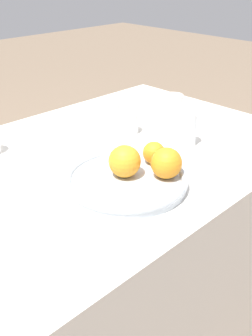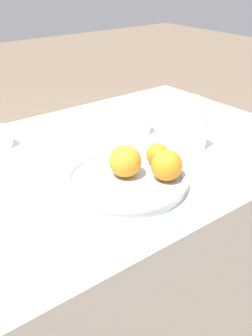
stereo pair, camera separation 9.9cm
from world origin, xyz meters
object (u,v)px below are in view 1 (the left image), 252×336
at_px(orange_0, 125,161).
at_px(water_glass, 186,129).
at_px(napkin, 36,242).
at_px(fruit_platter, 126,180).
at_px(orange_1, 166,163).
at_px(cup_3, 126,123).
at_px(cup_1, 110,110).
at_px(cup_2, 173,104).
at_px(orange_2, 154,153).

bearing_deg(orange_0, water_glass, 7.42).
distance_m(orange_0, napkin, 0.31).
distance_m(fruit_platter, orange_1, 0.11).
xyz_separation_m(cup_3, napkin, (-0.54, -0.29, -0.03)).
distance_m(cup_1, napkin, 0.73).
distance_m(orange_0, cup_1, 0.47).
xyz_separation_m(fruit_platter, cup_2, (0.51, 0.27, 0.02)).
distance_m(fruit_platter, cup_3, 0.35).
relative_size(orange_1, cup_3, 1.01).
bearing_deg(orange_0, fruit_platter, -117.68).
bearing_deg(cup_1, orange_2, -115.66).
bearing_deg(fruit_platter, water_glass, 9.19).
height_order(water_glass, napkin, water_glass).
bearing_deg(orange_2, cup_1, 64.34).
xyz_separation_m(orange_2, water_glass, (0.20, 0.04, 0.00)).
distance_m(fruit_platter, water_glass, 0.32).
relative_size(fruit_platter, orange_2, 5.20).
height_order(water_glass, cup_1, water_glass).
height_order(orange_1, water_glass, water_glass).
relative_size(orange_0, napkin, 0.79).
relative_size(fruit_platter, cup_1, 3.82).
bearing_deg(cup_2, water_glass, -132.48).
height_order(orange_0, cup_3, orange_0).
height_order(orange_0, orange_2, orange_0).
height_order(cup_2, cup_3, same).
xyz_separation_m(fruit_platter, water_glass, (0.31, 0.05, 0.04)).
height_order(orange_0, napkin, orange_0).
relative_size(orange_0, cup_1, 0.99).
distance_m(orange_0, orange_2, 0.11).
height_order(fruit_platter, orange_0, orange_0).
xyz_separation_m(orange_0, water_glass, (0.30, 0.04, -0.01)).
bearing_deg(cup_2, fruit_platter, -152.38).
height_order(water_glass, cup_2, water_glass).
bearing_deg(cup_3, cup_2, 3.71).
relative_size(orange_1, cup_2, 1.05).
distance_m(orange_2, cup_3, 0.28).
xyz_separation_m(water_glass, cup_3, (-0.07, 0.20, -0.02)).
bearing_deg(orange_2, water_glass, 12.41).
xyz_separation_m(orange_1, orange_2, (0.04, 0.07, -0.01)).
xyz_separation_m(fruit_platter, cup_3, (0.24, 0.25, 0.02)).
bearing_deg(cup_2, orange_1, -142.27).
bearing_deg(cup_2, cup_3, -176.29).
xyz_separation_m(orange_0, orange_1, (0.07, -0.08, -0.00)).
relative_size(orange_2, cup_1, 0.73).
relative_size(cup_2, cup_3, 0.96).
bearing_deg(napkin, cup_3, 28.03).
height_order(orange_2, cup_1, orange_2).
xyz_separation_m(orange_1, cup_3, (0.17, 0.32, -0.03)).
relative_size(fruit_platter, napkin, 3.05).
height_order(cup_3, napkin, cup_3).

